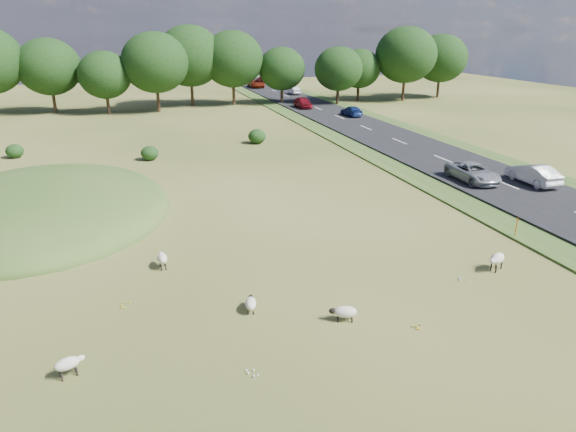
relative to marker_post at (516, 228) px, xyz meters
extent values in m
plane|color=#3E4D18|center=(-13.89, 20.51, -0.60)|extent=(160.00, 160.00, 0.00)
ellipsoid|color=#33561E|center=(-25.89, 12.51, -0.60)|extent=(16.00, 20.00, 4.00)
cube|color=black|center=(6.11, 30.51, -0.47)|extent=(8.00, 150.00, 0.25)
cylinder|color=black|center=(-29.83, 56.75, 1.20)|extent=(0.44, 0.44, 3.61)
ellipsoid|color=black|center=(-29.83, 56.75, 5.61)|extent=(8.41, 8.41, 7.57)
cylinder|color=black|center=(-22.71, 53.94, 0.91)|extent=(0.44, 0.44, 3.02)
ellipsoid|color=black|center=(-22.71, 53.94, 4.60)|extent=(7.04, 7.04, 6.34)
cylinder|color=black|center=(-15.98, 53.49, 1.35)|extent=(0.44, 0.44, 3.90)
ellipsoid|color=black|center=(-15.98, 53.49, 6.11)|extent=(9.09, 9.09, 8.18)
cylinder|color=black|center=(-10.65, 58.41, 1.51)|extent=(0.44, 0.44, 4.22)
ellipsoid|color=black|center=(-10.65, 58.41, 6.67)|extent=(9.85, 9.85, 8.86)
cylinder|color=black|center=(-4.44, 57.45, 1.37)|extent=(0.44, 0.44, 3.94)
ellipsoid|color=black|center=(-4.44, 57.45, 6.19)|extent=(9.20, 9.20, 8.28)
cylinder|color=black|center=(2.97, 56.52, 0.94)|extent=(0.44, 0.44, 3.09)
ellipsoid|color=black|center=(2.97, 56.52, 4.72)|extent=(7.20, 7.20, 6.48)
cylinder|color=black|center=(10.87, 52.97, 0.96)|extent=(0.44, 0.44, 3.12)
ellipsoid|color=black|center=(10.87, 52.97, 4.78)|extent=(7.29, 7.29, 6.56)
cylinder|color=black|center=(16.00, 56.76, 0.87)|extent=(0.44, 0.44, 2.93)
ellipsoid|color=black|center=(16.00, 56.76, 4.45)|extent=(6.84, 6.84, 6.16)
cylinder|color=black|center=(22.96, 54.46, 1.48)|extent=(0.44, 0.44, 4.16)
ellipsoid|color=black|center=(22.96, 54.46, 6.57)|extent=(9.71, 9.71, 8.74)
cylinder|color=black|center=(30.65, 56.40, 1.27)|extent=(0.44, 0.44, 3.74)
ellipsoid|color=black|center=(30.65, 56.40, 5.83)|extent=(8.72, 8.72, 7.84)
ellipsoid|color=black|center=(-18.61, 24.70, 0.03)|extent=(1.55, 1.55, 1.27)
ellipsoid|color=black|center=(-7.79, 28.78, 0.13)|extent=(1.80, 1.80, 1.47)
ellipsoid|color=black|center=(-30.26, 29.14, 0.03)|extent=(1.53, 1.53, 1.25)
cylinder|color=#D8590C|center=(0.00, 0.00, 0.00)|extent=(0.06, 0.06, 1.20)
ellipsoid|color=beige|center=(-22.74, -5.81, -0.09)|extent=(0.93, 0.70, 0.42)
ellipsoid|color=silver|center=(-22.32, -5.66, -0.06)|extent=(0.32, 0.28, 0.21)
cylinder|color=black|center=(-22.55, -5.63, -0.45)|extent=(0.06, 0.06, 0.30)
cylinder|color=black|center=(-22.47, -5.83, -0.45)|extent=(0.06, 0.06, 0.30)
cylinder|color=black|center=(-23.00, -5.80, -0.45)|extent=(0.06, 0.06, 0.30)
cylinder|color=black|center=(-22.93, -6.00, -0.45)|extent=(0.06, 0.06, 0.30)
ellipsoid|color=beige|center=(-12.49, -5.27, -0.19)|extent=(1.04, 0.76, 0.48)
ellipsoid|color=black|center=(-12.97, -5.11, -0.16)|extent=(0.36, 0.31, 0.24)
cylinder|color=black|center=(-12.79, -5.29, -0.51)|extent=(0.07, 0.07, 0.17)
cylinder|color=black|center=(-12.71, -5.07, -0.51)|extent=(0.07, 0.07, 0.17)
cylinder|color=black|center=(-12.27, -5.46, -0.51)|extent=(0.07, 0.07, 0.17)
cylinder|color=black|center=(-12.20, -5.24, -0.51)|extent=(0.07, 0.07, 0.17)
ellipsoid|color=beige|center=(-3.68, -3.13, 0.02)|extent=(1.13, 0.93, 0.51)
ellipsoid|color=silver|center=(-4.16, -3.38, 0.05)|extent=(0.40, 0.37, 0.26)
cylinder|color=black|center=(-3.88, -3.37, -0.42)|extent=(0.07, 0.07, 0.36)
cylinder|color=black|center=(-4.00, -3.15, -0.42)|extent=(0.07, 0.07, 0.36)
cylinder|color=black|center=(-3.37, -3.10, -0.42)|extent=(0.07, 0.07, 0.36)
cylinder|color=black|center=(-3.48, -2.88, -0.42)|extent=(0.07, 0.07, 0.36)
ellipsoid|color=beige|center=(-19.11, 1.77, -0.06)|extent=(0.50, 0.88, 0.44)
ellipsoid|color=silver|center=(-19.13, 2.24, -0.03)|extent=(0.22, 0.29, 0.22)
cylinder|color=black|center=(-19.23, 2.01, -0.44)|extent=(0.06, 0.06, 0.31)
cylinder|color=black|center=(-19.01, 2.03, -0.44)|extent=(0.06, 0.06, 0.31)
cylinder|color=black|center=(-19.20, 1.51, -0.44)|extent=(0.06, 0.06, 0.31)
cylinder|color=black|center=(-18.99, 1.52, -0.44)|extent=(0.06, 0.06, 0.31)
ellipsoid|color=beige|center=(-15.93, -3.47, -0.22)|extent=(0.64, 0.93, 0.44)
ellipsoid|color=black|center=(-15.82, -3.02, -0.19)|extent=(0.27, 0.32, 0.22)
cylinder|color=black|center=(-15.98, -3.20, -0.52)|extent=(0.06, 0.06, 0.16)
cylinder|color=black|center=(-15.77, -3.25, -0.52)|extent=(0.06, 0.06, 0.16)
cylinder|color=black|center=(-16.10, -3.68, -0.52)|extent=(0.06, 0.06, 0.16)
cylinder|color=black|center=(-15.89, -3.73, -0.52)|extent=(0.06, 0.06, 0.16)
imported|color=silver|center=(8.01, 66.02, 0.29)|extent=(1.35, 3.88, 1.28)
imported|color=maroon|center=(8.01, 88.07, 0.34)|extent=(1.92, 4.72, 1.37)
imported|color=maroon|center=(4.21, 49.84, 0.41)|extent=(1.79, 4.45, 1.51)
imported|color=silver|center=(8.01, 7.93, 0.38)|extent=(1.54, 4.40, 1.45)
imported|color=#9E9FA5|center=(4.21, 9.82, 0.32)|extent=(2.22, 4.82, 1.34)
imported|color=navy|center=(8.01, 41.01, 0.27)|extent=(1.73, 4.27, 1.24)
imported|color=maroon|center=(4.21, 78.65, 0.41)|extent=(2.51, 5.44, 1.51)
camera|label=1|loc=(-19.88, -21.67, 10.38)|focal=32.00mm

